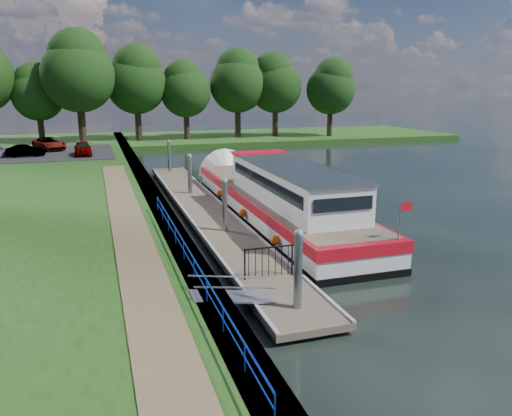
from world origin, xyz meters
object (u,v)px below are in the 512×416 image
object	(u,v)px
barge	(272,197)
car_b	(26,151)
car_d	(49,144)
car_a	(83,148)
pontoon	(205,213)

from	to	relation	value
barge	car_b	distance (m)	28.51
barge	car_b	size ratio (longest dim) A/B	6.44
car_b	car_d	bearing A→B (deg)	-24.49
car_a	car_b	bearing A→B (deg)	170.98
car_a	car_b	xyz separation A→B (m)	(-4.98, 0.63, -0.10)
pontoon	barge	xyz separation A→B (m)	(3.60, -1.03, 0.90)
barge	car_d	xyz separation A→B (m)	(-13.64, 28.63, 0.38)
pontoon	car_a	bearing A→B (deg)	106.78
car_a	barge	bearing A→B (deg)	-67.95
car_d	pontoon	bearing A→B (deg)	-94.77
car_b	pontoon	bearing A→B (deg)	-157.32
pontoon	car_d	world-z (taller)	car_d
barge	pontoon	bearing A→B (deg)	164.01
car_a	car_d	world-z (taller)	car_a
car_a	pontoon	bearing A→B (deg)	-75.00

